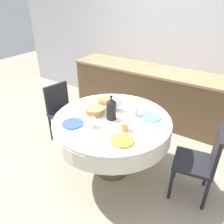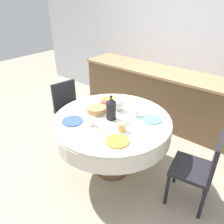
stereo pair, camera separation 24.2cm
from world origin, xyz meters
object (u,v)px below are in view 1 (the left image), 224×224
(teapot, at_px, (117,104))
(chair_right, at_px, (62,110))
(coffee_carafe, at_px, (111,109))
(chair_left, at_px, (201,160))

(teapot, bearing_deg, chair_right, -179.08)
(chair_right, relative_size, teapot, 4.69)
(coffee_carafe, bearing_deg, teapot, 106.52)
(chair_left, relative_size, coffee_carafe, 2.98)
(chair_left, xyz_separation_m, coffee_carafe, (-1.00, -0.19, 0.40))
(chair_right, bearing_deg, chair_left, 100.20)
(chair_right, xyz_separation_m, teapot, (0.94, 0.02, 0.35))
(chair_left, xyz_separation_m, teapot, (-1.06, 0.02, 0.35))
(coffee_carafe, height_order, teapot, coffee_carafe)
(chair_left, xyz_separation_m, chair_right, (-2.00, 0.01, 0.00))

